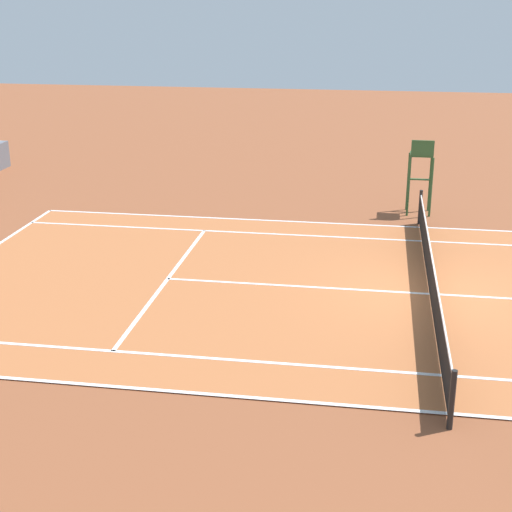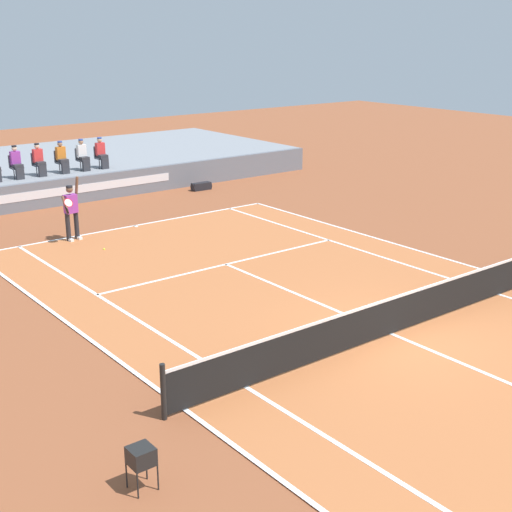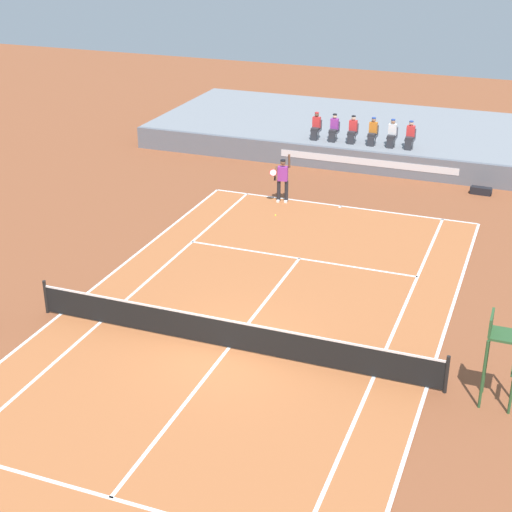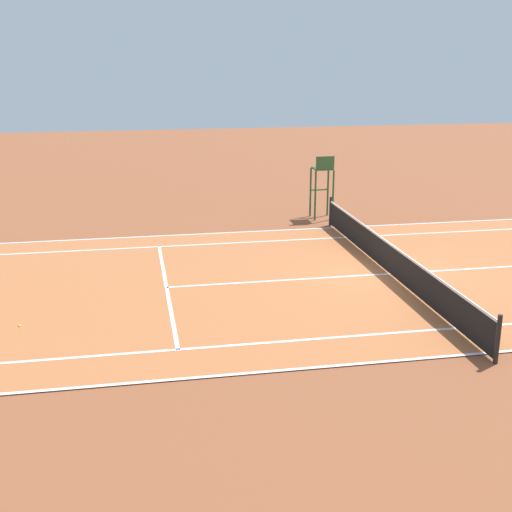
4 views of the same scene
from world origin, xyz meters
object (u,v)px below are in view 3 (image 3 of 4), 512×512
spectator_seated_4 (392,134)px  tennis_ball (275,215)px  equipment_bag (481,191)px  spectator_seated_3 (373,132)px  spectator_seated_1 (334,128)px  umpire_chair (500,348)px  spectator_seated_0 (316,126)px  spectator_seated_5 (410,135)px  spectator_seated_2 (353,130)px  tennis_player (282,179)px

spectator_seated_4 → tennis_ball: size_ratio=18.60×
equipment_bag → spectator_seated_4: bearing=154.2°
spectator_seated_4 → spectator_seated_3: bearing=180.0°
spectator_seated_1 → umpire_chair: bearing=-62.7°
umpire_chair → tennis_ball: bearing=132.9°
spectator_seated_0 → spectator_seated_4: size_ratio=1.00×
umpire_chair → spectator_seated_3: bearing=112.3°
equipment_bag → spectator_seated_5: bearing=149.1°
spectator_seated_1 → spectator_seated_2: size_ratio=1.00×
spectator_seated_3 → tennis_ball: (-2.05, -7.59, -1.63)m
spectator_seated_0 → spectator_seated_1: bearing=0.0°
spectator_seated_2 → equipment_bag: size_ratio=1.39×
spectator_seated_3 → umpire_chair: bearing=-67.7°
spectator_seated_5 → tennis_ball: spectator_seated_5 is taller
tennis_player → tennis_ball: 1.91m
spectator_seated_5 → tennis_ball: size_ratio=18.60×
spectator_seated_0 → tennis_player: bearing=-86.2°
spectator_seated_0 → spectator_seated_2: 1.78m
spectator_seated_2 → spectator_seated_4: 1.85m
spectator_seated_5 → spectator_seated_1: bearing=180.0°
spectator_seated_4 → spectator_seated_5: 0.83m
spectator_seated_1 → spectator_seated_0: bearing=180.0°
spectator_seated_3 → tennis_player: 6.44m
spectator_seated_1 → spectator_seated_5: bearing=0.0°
spectator_seated_0 → equipment_bag: bearing=-14.8°
spectator_seated_2 → tennis_ball: 7.84m
spectator_seated_3 → equipment_bag: bearing=-21.9°
spectator_seated_2 → tennis_player: 6.16m
spectator_seated_1 → tennis_player: (-0.48, -5.96, -0.67)m
spectator_seated_4 → umpire_chair: 18.62m
spectator_seated_5 → equipment_bag: bearing=-30.9°
spectator_seated_3 → tennis_ball: size_ratio=18.60×
spectator_seated_5 → spectator_seated_3: bearing=180.0°
spectator_seated_1 → equipment_bag: size_ratio=1.39×
spectator_seated_5 → equipment_bag: 4.38m
spectator_seated_1 → spectator_seated_2: same height
spectator_seated_0 → spectator_seated_4: bearing=0.0°
spectator_seated_5 → tennis_ball: (-3.78, -7.59, -1.63)m
spectator_seated_2 → equipment_bag: spectator_seated_2 is taller
spectator_seated_3 → spectator_seated_2: bearing=180.0°
spectator_seated_4 → tennis_ball: spectator_seated_4 is taller
spectator_seated_0 → umpire_chair: size_ratio=0.52×
spectator_seated_2 → umpire_chair: bearing=-65.1°
spectator_seated_0 → spectator_seated_2: bearing=0.0°
spectator_seated_0 → spectator_seated_3: same height
spectator_seated_0 → spectator_seated_5: bearing=0.0°
spectator_seated_2 → spectator_seated_4: size_ratio=1.00×
spectator_seated_2 → spectator_seated_5: same height
spectator_seated_1 → equipment_bag: spectator_seated_1 is taller
spectator_seated_0 → tennis_ball: spectator_seated_0 is taller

